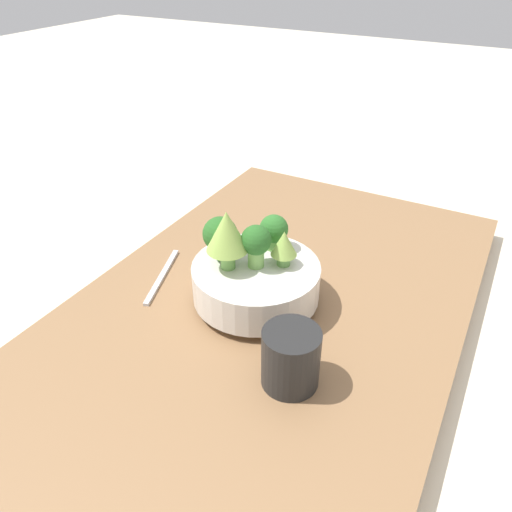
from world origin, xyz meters
name	(u,v)px	position (x,y,z in m)	size (l,w,h in m)	color
ground_plane	(261,332)	(0.00, 0.00, 0.00)	(6.00, 6.00, 0.00)	beige
table	(261,322)	(0.00, 0.00, 0.02)	(1.10, 0.65, 0.05)	olive
bowl	(256,281)	(-0.02, -0.02, 0.09)	(0.22, 0.22, 0.08)	silver
romanesco_piece_near	(227,233)	(0.01, -0.06, 0.19)	(0.07, 0.07, 0.11)	#6BA34C
romanesco_piece_far	(284,245)	(-0.05, 0.02, 0.16)	(0.04, 0.04, 0.07)	#609347
broccoli_floret_left	(274,231)	(-0.09, -0.02, 0.16)	(0.05, 0.05, 0.07)	#6BA34C
broccoli_floret_center	(256,243)	(-0.02, -0.02, 0.17)	(0.05, 0.05, 0.08)	#7AB256
broccoli_floret_front	(220,235)	(-0.01, -0.09, 0.17)	(0.06, 0.06, 0.08)	#609347
cup	(291,358)	(0.12, 0.11, 0.09)	(0.09, 0.09, 0.09)	black
fork	(161,277)	(0.00, -0.22, 0.05)	(0.17, 0.07, 0.01)	silver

